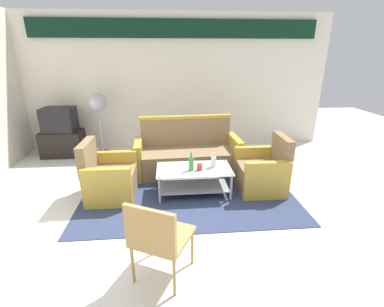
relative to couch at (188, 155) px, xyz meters
name	(u,v)px	position (x,y,z in m)	size (l,w,h in m)	color
ground_plane	(189,219)	(-0.10, -1.48, -0.32)	(14.00, 14.00, 0.00)	silver
wall_back	(177,79)	(-0.10, 1.58, 1.16)	(6.52, 0.19, 2.80)	silver
rug	(188,190)	(-0.05, -0.71, -0.31)	(3.13, 2.21, 0.01)	#2D3856
couch	(188,155)	(0.00, 0.00, 0.00)	(1.83, 0.82, 0.96)	#7F6647
armchair_left	(110,179)	(-1.20, -0.78, -0.03)	(0.71, 0.77, 0.85)	#7F6647
armchair_right	(262,172)	(1.10, -0.75, -0.03)	(0.71, 0.77, 0.85)	#7F6647
coffee_table	(194,177)	(0.04, -0.80, -0.04)	(1.10, 0.60, 0.40)	silver
bottle_green	(191,164)	(-0.01, -0.87, 0.20)	(0.07, 0.07, 0.28)	#2D8C38
bottle_clear	(214,162)	(0.33, -0.77, 0.18)	(0.08, 0.08, 0.23)	silver
cup	(200,167)	(0.11, -0.87, 0.14)	(0.08, 0.08, 0.10)	red
tv_stand	(63,143)	(-2.50, 1.07, -0.06)	(0.80, 0.50, 0.52)	black
television	(59,120)	(-2.50, 1.08, 0.44)	(0.61, 0.47, 0.48)	black
pedestal_fan	(98,106)	(-1.73, 1.12, 0.70)	(0.36, 0.36, 1.27)	#2D2D33
wicker_chair	(158,235)	(-0.44, -2.45, 0.18)	(0.64, 0.64, 0.84)	#AD844C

